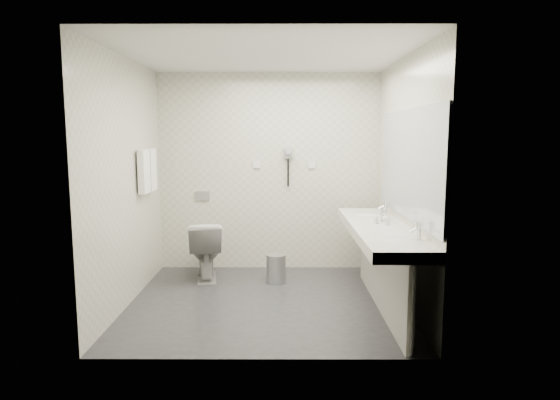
{
  "coord_description": "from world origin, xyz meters",
  "views": [
    {
      "loc": [
        0.17,
        -4.8,
        1.72
      ],
      "look_at": [
        0.15,
        0.15,
        1.05
      ],
      "focal_mm": 30.64,
      "sensor_mm": 36.0,
      "label": 1
    }
  ],
  "objects": [
    {
      "name": "pedal_bin",
      "position": [
        0.1,
        0.66,
        0.16
      ],
      "size": [
        0.23,
        0.23,
        0.32
      ],
      "primitive_type": "cylinder",
      "rotation": [
        0.0,
        0.0,
        -0.0
      ],
      "color": "#B2B5BA",
      "rests_on": "floor"
    },
    {
      "name": "faucet_near",
      "position": [
        1.32,
        -0.85,
        0.92
      ],
      "size": [
        0.04,
        0.04,
        0.15
      ],
      "primitive_type": "cylinder",
      "color": "silver",
      "rests_on": "vanity_counter"
    },
    {
      "name": "wall_left",
      "position": [
        -1.4,
        0.0,
        1.25
      ],
      "size": [
        0.0,
        2.6,
        2.6
      ],
      "primitive_type": "plane",
      "rotation": [
        1.57,
        0.0,
        1.57
      ],
      "color": "beige",
      "rests_on": "floor"
    },
    {
      "name": "wall_right",
      "position": [
        1.4,
        0.0,
        1.25
      ],
      "size": [
        0.0,
        2.6,
        2.6
      ],
      "primitive_type": "plane",
      "rotation": [
        1.57,
        0.0,
        -1.57
      ],
      "color": "beige",
      "rests_on": "floor"
    },
    {
      "name": "vanity_counter",
      "position": [
        1.12,
        -0.2,
        0.8
      ],
      "size": [
        0.55,
        2.2,
        0.1
      ],
      "primitive_type": "cube",
      "color": "silver",
      "rests_on": "floor"
    },
    {
      "name": "vanity_panel",
      "position": [
        1.15,
        -0.2,
        0.38
      ],
      "size": [
        0.03,
        2.15,
        0.75
      ],
      "primitive_type": "cube",
      "color": "#9C9A94",
      "rests_on": "floor"
    },
    {
      "name": "floor",
      "position": [
        0.0,
        0.0,
        0.0
      ],
      "size": [
        2.8,
        2.8,
        0.0
      ],
      "primitive_type": "plane",
      "color": "#26272B",
      "rests_on": "ground"
    },
    {
      "name": "soap_bottle_a",
      "position": [
        1.11,
        -0.12,
        0.9
      ],
      "size": [
        0.05,
        0.05,
        0.09
      ],
      "primitive_type": "imported",
      "rotation": [
        0.0,
        0.0,
        0.38
      ],
      "color": "white",
      "rests_on": "vanity_counter"
    },
    {
      "name": "switch_plate_b",
      "position": [
        0.55,
        1.29,
        1.35
      ],
      "size": [
        0.09,
        0.02,
        0.09
      ],
      "primitive_type": "cube",
      "color": "silver",
      "rests_on": "wall_back"
    },
    {
      "name": "dryer_cord",
      "position": [
        0.25,
        1.26,
        1.25
      ],
      "size": [
        0.02,
        0.02,
        0.35
      ],
      "primitive_type": "cylinder",
      "color": "black",
      "rests_on": "dryer_cradle"
    },
    {
      "name": "bin_lid",
      "position": [
        0.1,
        0.66,
        0.33
      ],
      "size": [
        0.23,
        0.23,
        0.02
      ],
      "primitive_type": "cylinder",
      "color": "#B2B5BA",
      "rests_on": "pedal_bin"
    },
    {
      "name": "soap_bottle_b",
      "position": [
        1.22,
        -0.01,
        0.89
      ],
      "size": [
        0.08,
        0.08,
        0.09
      ],
      "primitive_type": "imported",
      "rotation": [
        0.0,
        0.0,
        -0.19
      ],
      "color": "white",
      "rests_on": "vanity_counter"
    },
    {
      "name": "glass_right",
      "position": [
        1.25,
        0.22,
        0.9
      ],
      "size": [
        0.07,
        0.07,
        0.11
      ],
      "primitive_type": "cylinder",
      "rotation": [
        0.0,
        0.0,
        0.11
      ],
      "color": "silver",
      "rests_on": "vanity_counter"
    },
    {
      "name": "dryer_cradle",
      "position": [
        0.25,
        1.27,
        1.5
      ],
      "size": [
        0.1,
        0.04,
        0.14
      ],
      "primitive_type": "cube",
      "color": "#929498",
      "rests_on": "wall_back"
    },
    {
      "name": "basin_far",
      "position": [
        1.12,
        0.45,
        0.83
      ],
      "size": [
        0.4,
        0.31,
        0.05
      ],
      "primitive_type": "ellipsoid",
      "color": "silver",
      "rests_on": "vanity_counter"
    },
    {
      "name": "dryer_barrel",
      "position": [
        0.25,
        1.2,
        1.53
      ],
      "size": [
        0.08,
        0.14,
        0.08
      ],
      "primitive_type": "cylinder",
      "rotation": [
        1.57,
        0.0,
        0.0
      ],
      "color": "#929498",
      "rests_on": "dryer_cradle"
    },
    {
      "name": "mirror",
      "position": [
        1.39,
        -0.2,
        1.45
      ],
      "size": [
        0.02,
        2.2,
        1.05
      ],
      "primitive_type": "cube",
      "color": "#B2BCC6",
      "rests_on": "wall_right"
    },
    {
      "name": "vanity_post_near",
      "position": [
        1.18,
        -1.24,
        0.38
      ],
      "size": [
        0.06,
        0.06,
        0.75
      ],
      "primitive_type": "cylinder",
      "color": "silver",
      "rests_on": "floor"
    },
    {
      "name": "wall_back",
      "position": [
        0.0,
        1.3,
        1.25
      ],
      "size": [
        2.8,
        0.0,
        2.8
      ],
      "primitive_type": "plane",
      "rotation": [
        1.57,
        0.0,
        0.0
      ],
      "color": "beige",
      "rests_on": "floor"
    },
    {
      "name": "basin_near",
      "position": [
        1.12,
        -0.85,
        0.83
      ],
      "size": [
        0.4,
        0.31,
        0.05
      ],
      "primitive_type": "ellipsoid",
      "color": "silver",
      "rests_on": "vanity_counter"
    },
    {
      "name": "faucet_far",
      "position": [
        1.32,
        0.45,
        0.92
      ],
      "size": [
        0.04,
        0.04,
        0.15
      ],
      "primitive_type": "cylinder",
      "color": "silver",
      "rests_on": "vanity_counter"
    },
    {
      "name": "towel_far",
      "position": [
        -1.34,
        0.69,
        1.33
      ],
      "size": [
        0.07,
        0.24,
        0.48
      ],
      "primitive_type": "cube",
      "color": "white",
      "rests_on": "towel_rail"
    },
    {
      "name": "wall_front",
      "position": [
        0.0,
        -1.3,
        1.25
      ],
      "size": [
        2.8,
        0.0,
        2.8
      ],
      "primitive_type": "plane",
      "rotation": [
        -1.57,
        0.0,
        0.0
      ],
      "color": "beige",
      "rests_on": "floor"
    },
    {
      "name": "glass_left",
      "position": [
        1.21,
        0.02,
        0.9
      ],
      "size": [
        0.07,
        0.07,
        0.1
      ],
      "primitive_type": "cylinder",
      "rotation": [
        0.0,
        0.0,
        0.43
      ],
      "color": "silver",
      "rests_on": "vanity_counter"
    },
    {
      "name": "vanity_post_far",
      "position": [
        1.18,
        0.84,
        0.38
      ],
      "size": [
        0.06,
        0.06,
        0.75
      ],
      "primitive_type": "cylinder",
      "color": "silver",
      "rests_on": "floor"
    },
    {
      "name": "ceiling",
      "position": [
        0.0,
        0.0,
        2.5
      ],
      "size": [
        2.8,
        2.8,
        0.0
      ],
      "primitive_type": "plane",
      "rotation": [
        3.14,
        0.0,
        0.0
      ],
      "color": "silver",
      "rests_on": "wall_back"
    },
    {
      "name": "flush_plate",
      "position": [
        -0.85,
        1.29,
        0.95
      ],
      "size": [
        0.18,
        0.02,
        0.12
      ],
      "primitive_type": "cube",
      "color": "#B2B5BA",
      "rests_on": "wall_back"
    },
    {
      "name": "towel_rail",
      "position": [
        -1.35,
        0.55,
        1.55
      ],
      "size": [
        0.02,
        0.62,
        0.02
      ],
      "primitive_type": "cylinder",
      "rotation": [
        1.57,
        0.0,
        0.0
      ],
      "color": "silver",
      "rests_on": "wall_left"
    },
    {
      "name": "switch_plate_a",
      "position": [
        -0.15,
        1.29,
        1.35
      ],
      "size": [
        0.09,
        0.02,
        0.09
      ],
      "primitive_type": "cube",
      "color": "silver",
      "rests_on": "wall_back"
    },
    {
      "name": "towel_near",
      "position": [
        -1.34,
        0.41,
        1.33
      ],
      "size": [
        0.07,
        0.24,
        0.48
      ],
      "primitive_type": "cube",
      "color": "white",
      "rests_on": "towel_rail"
    },
    {
      "name": "toilet",
      "position": [
        -0.75,
        0.81,
        0.35
      ],
      "size": [
        0.5,
        0.75,
        0.7
      ],
      "primitive_type": "imported",
      "rotation": [
        0.0,
        0.0,
        3.31
      ],
      "color": "silver",
      "rests_on": "floor"
    },
    {
      "name": "soap_bottle_c",
      "position": [
        1.2,
        -0.2,
        0.9
      ],
      "size": [
        0.04,
        0.04,
        0.11
      ],
      "primitive_type": "imported",
      "rotation": [
        0.0,
        0.0,
        0.02
      ],
      "color": "white",
      "rests_on": "vanity_counter"
    }
  ]
}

